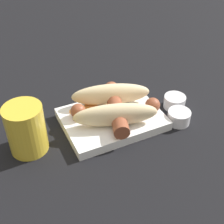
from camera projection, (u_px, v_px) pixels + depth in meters
ground_plane at (112, 123)px, 0.73m from camera, size 3.00×3.00×0.00m
food_tray at (112, 119)px, 0.72m from camera, size 0.22×0.16×0.02m
bread_roll at (113, 104)px, 0.70m from camera, size 0.21×0.17×0.05m
sausage at (116, 108)px, 0.71m from camera, size 0.20×0.17×0.03m
pickled_veggies at (85, 110)px, 0.73m from camera, size 0.08×0.06×0.00m
condiment_cup_near at (179, 118)px, 0.72m from camera, size 0.05×0.05×0.03m
condiment_cup_far at (174, 102)px, 0.77m from camera, size 0.05×0.05×0.03m
drink_glass at (26, 128)px, 0.63m from camera, size 0.08×0.08×0.11m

